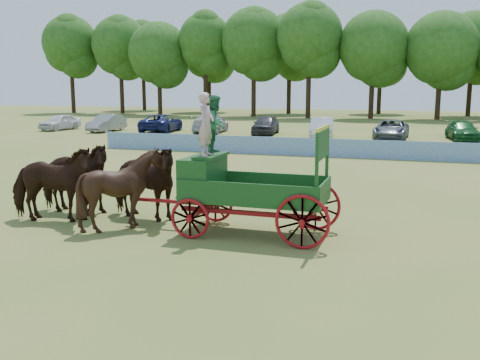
# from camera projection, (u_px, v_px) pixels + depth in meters

# --- Properties ---
(ground) EXTENTS (160.00, 160.00, 0.00)m
(ground) POSITION_uv_depth(u_px,v_px,m) (206.00, 244.00, 13.74)
(ground) COLOR olive
(ground) RESTS_ON ground
(horse_lead_left) EXTENTS (2.91, 1.81, 2.29)m
(horse_lead_left) POSITION_uv_depth(u_px,v_px,m) (51.00, 184.00, 15.75)
(horse_lead_left) COLOR black
(horse_lead_left) RESTS_ON ground
(horse_lead_right) EXTENTS (2.74, 1.32, 2.29)m
(horse_lead_right) POSITION_uv_depth(u_px,v_px,m) (74.00, 178.00, 16.78)
(horse_lead_right) COLOR black
(horse_lead_right) RESTS_ON ground
(horse_wheel_left) EXTENTS (2.22, 2.01, 2.29)m
(horse_wheel_left) POSITION_uv_depth(u_px,v_px,m) (123.00, 189.00, 15.02)
(horse_wheel_left) COLOR black
(horse_wheel_left) RESTS_ON ground
(horse_wheel_right) EXTENTS (2.90, 1.76, 2.29)m
(horse_wheel_right) POSITION_uv_depth(u_px,v_px,m) (142.00, 182.00, 16.05)
(horse_wheel_right) COLOR black
(horse_wheel_right) RESTS_ON ground
(farm_dray) EXTENTS (6.00, 2.00, 3.83)m
(farm_dray) POSITION_uv_depth(u_px,v_px,m) (229.00, 172.00, 14.57)
(farm_dray) COLOR maroon
(farm_dray) RESTS_ON ground
(sponsor_banner) EXTENTS (26.00, 0.08, 1.05)m
(sponsor_banner) POSITION_uv_depth(u_px,v_px,m) (305.00, 147.00, 30.81)
(sponsor_banner) COLOR #1B4C93
(sponsor_banner) RESTS_ON ground
(parked_cars) EXTENTS (36.73, 7.25, 1.63)m
(parked_cars) POSITION_uv_depth(u_px,v_px,m) (242.00, 125.00, 44.57)
(parked_cars) COLOR silver
(parked_cars) RESTS_ON ground
(treeline) EXTENTS (88.99, 22.72, 14.49)m
(treeline) POSITION_uv_depth(u_px,v_px,m) (325.00, 44.00, 70.29)
(treeline) COLOR #382314
(treeline) RESTS_ON ground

